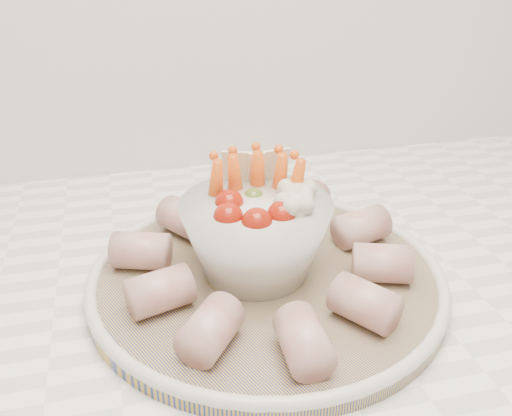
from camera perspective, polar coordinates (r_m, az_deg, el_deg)
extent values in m
cube|color=white|center=(0.58, -13.55, -10.40)|extent=(2.04, 0.62, 0.04)
cylinder|color=navy|center=(0.56, 1.05, -7.17)|extent=(0.45, 0.45, 0.01)
torus|color=silver|center=(0.56, 1.06, -6.54)|extent=(0.35, 0.35, 0.01)
sphere|color=#971809|center=(0.50, -2.78, -0.96)|extent=(0.03, 0.03, 0.03)
sphere|color=#971809|center=(0.49, 0.08, -1.51)|extent=(0.03, 0.03, 0.03)
sphere|color=#971809|center=(0.51, 2.60, -0.77)|extent=(0.03, 0.03, 0.03)
sphere|color=#971809|center=(0.53, -2.69, 0.42)|extent=(0.03, 0.03, 0.03)
sphere|color=#4C6D24|center=(0.54, -0.26, 0.98)|extent=(0.02, 0.02, 0.02)
cone|color=#E45815|center=(0.55, -2.13, 2.64)|extent=(0.03, 0.04, 0.06)
cone|color=#E45815|center=(0.56, 0.17, 3.04)|extent=(0.02, 0.04, 0.06)
cone|color=#E45815|center=(0.55, 2.43, 2.78)|extent=(0.02, 0.03, 0.06)
cone|color=#E45815|center=(0.54, -4.01, 2.06)|extent=(0.02, 0.03, 0.06)
cone|color=#E45815|center=(0.54, 3.98, 2.11)|extent=(0.03, 0.04, 0.06)
sphere|color=beige|center=(0.53, 4.11, 1.05)|extent=(0.03, 0.03, 0.03)
sphere|color=beige|center=(0.51, 3.91, -0.20)|extent=(0.03, 0.03, 0.03)
cube|color=beige|center=(0.56, -1.21, 3.61)|extent=(0.04, 0.02, 0.05)
cube|color=beige|center=(0.57, 1.18, 3.73)|extent=(0.04, 0.02, 0.05)
cylinder|color=#AB504E|center=(0.55, 12.51, -5.41)|extent=(0.06, 0.05, 0.04)
cylinder|color=#AB504E|center=(0.61, 10.46, -1.88)|extent=(0.06, 0.05, 0.04)
cylinder|color=#AB504E|center=(0.65, 5.25, 0.43)|extent=(0.06, 0.07, 0.04)
cylinder|color=#AB504E|center=(0.64, -1.20, 0.18)|extent=(0.04, 0.06, 0.04)
cylinder|color=#AB504E|center=(0.62, -7.13, -1.08)|extent=(0.06, 0.07, 0.04)
cylinder|color=#AB504E|center=(0.57, -11.43, -4.21)|extent=(0.06, 0.05, 0.04)
cylinder|color=#AB504E|center=(0.51, -9.60, -8.22)|extent=(0.06, 0.05, 0.04)
cylinder|color=#AB504E|center=(0.46, -4.58, -12.02)|extent=(0.06, 0.07, 0.04)
cylinder|color=#AB504E|center=(0.45, 4.81, -13.12)|extent=(0.04, 0.06, 0.04)
cylinder|color=#AB504E|center=(0.50, 10.83, -9.33)|extent=(0.06, 0.07, 0.04)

